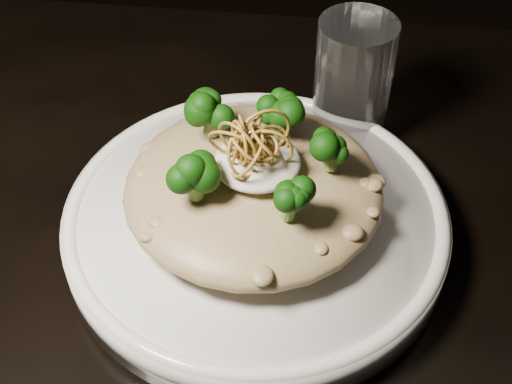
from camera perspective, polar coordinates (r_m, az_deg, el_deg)
table at (r=0.65m, az=4.99°, el=-11.60°), size 1.10×0.80×0.75m
plate at (r=0.60m, az=0.00°, el=-2.58°), size 0.32×0.32×0.03m
risotto at (r=0.58m, az=-0.21°, el=0.35°), size 0.21×0.21×0.05m
broccoli at (r=0.54m, az=0.17°, el=3.80°), size 0.15×0.15×0.05m
cheese at (r=0.55m, az=0.10°, el=2.41°), size 0.07×0.07×0.02m
shallots at (r=0.53m, az=-0.30°, el=4.63°), size 0.06×0.06×0.04m
drinking_glass at (r=0.68m, az=7.73°, el=8.64°), size 0.09×0.09×0.13m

